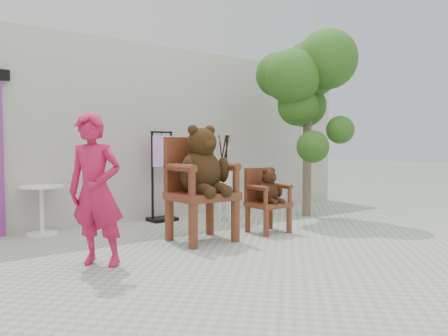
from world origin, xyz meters
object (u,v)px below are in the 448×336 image
object	(u,v)px
person	(96,191)
stool_bucket	(224,183)
display_stand	(162,187)
chair_big	(201,174)
cafe_table	(42,204)
chair_small	(267,194)
tree	(308,78)

from	to	relation	value
person	stool_bucket	distance (m)	3.22
person	display_stand	xyz separation A→B (m)	(1.92, 2.13, -0.22)
chair_big	cafe_table	bearing A→B (deg)	133.91
person	stool_bucket	world-z (taller)	person
chair_big	cafe_table	distance (m)	2.37
display_stand	chair_small	bearing A→B (deg)	-67.77
stool_bucket	tree	world-z (taller)	tree
chair_small	person	xyz separation A→B (m)	(-2.69, -0.36, 0.23)
person	stool_bucket	size ratio (longest dim) A/B	1.10
person	cafe_table	distance (m)	2.16
chair_big	tree	bearing A→B (deg)	11.72
chair_big	tree	distance (m)	3.13
chair_big	person	size ratio (longest dim) A/B	0.97
person	chair_small	bearing A→B (deg)	56.19
chair_big	tree	xyz separation A→B (m)	(2.65, 0.55, 1.57)
display_stand	stool_bucket	world-z (taller)	display_stand
chair_big	stool_bucket	bearing A→B (deg)	42.66
chair_big	cafe_table	world-z (taller)	chair_big
display_stand	stool_bucket	bearing A→B (deg)	-33.70
cafe_table	display_stand	xyz separation A→B (m)	(1.93, -0.00, 0.14)
person	display_stand	world-z (taller)	person
stool_bucket	display_stand	bearing A→B (deg)	147.80
chair_small	tree	xyz separation A→B (m)	(1.55, 0.65, 1.90)
cafe_table	stool_bucket	size ratio (longest dim) A/B	0.48
chair_big	tree	size ratio (longest dim) A/B	0.47
display_stand	chair_big	bearing A→B (deg)	-102.47
chair_big	person	bearing A→B (deg)	-163.84
chair_small	tree	world-z (taller)	tree
chair_small	stool_bucket	distance (m)	1.22
chair_big	stool_bucket	xyz separation A→B (m)	(1.21, 1.11, -0.25)
chair_small	cafe_table	bearing A→B (deg)	146.84
display_stand	person	bearing A→B (deg)	-133.49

